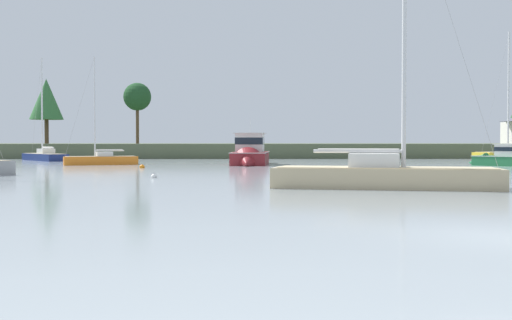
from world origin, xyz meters
name	(u,v)px	position (x,y,z in m)	size (l,w,h in m)	color
ground_plane	(512,237)	(0.00, 0.00, 0.00)	(400.00, 400.00, 0.00)	#939EA3
far_shore_bank	(279,149)	(0.00, 90.64, 0.90)	(165.33, 54.07, 1.81)	#4C563D
cruiser_maroon	(250,157)	(-5.18, 43.63, 0.69)	(3.79, 10.38, 5.21)	maroon
sailboat_orange	(101,162)	(-18.39, 43.55, 0.22)	(6.56, 3.63, 10.08)	orange
sailboat_sand	(385,181)	(0.47, 14.37, 0.29)	(10.07, 4.51, 14.12)	tan
sailboat_navy	(45,158)	(-27.59, 57.07, 0.26)	(6.99, 8.40, 11.81)	navy
cruiser_green	(503,161)	(16.27, 40.38, 0.43)	(5.99, 6.20, 3.62)	#236B3D
mooring_buoy_red	(1,170)	(-22.76, 31.80, 0.07)	(0.41, 0.41, 0.46)	red
mooring_buoy_orange	(142,167)	(-13.58, 36.28, 0.07)	(0.42, 0.42, 0.47)	orange
mooring_buoy_white	(154,177)	(-10.70, 22.50, 0.06)	(0.34, 0.34, 0.40)	white
mooring_buoy_green	(419,169)	(7.03, 32.68, 0.07)	(0.37, 0.37, 0.43)	#1E8C47
shore_tree_center_left	(46,99)	(-33.16, 75.90, 7.95)	(4.61, 4.61, 9.01)	brown
shore_tree_right	(137,97)	(-20.61, 76.13, 8.29)	(3.87, 3.87, 8.49)	brown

